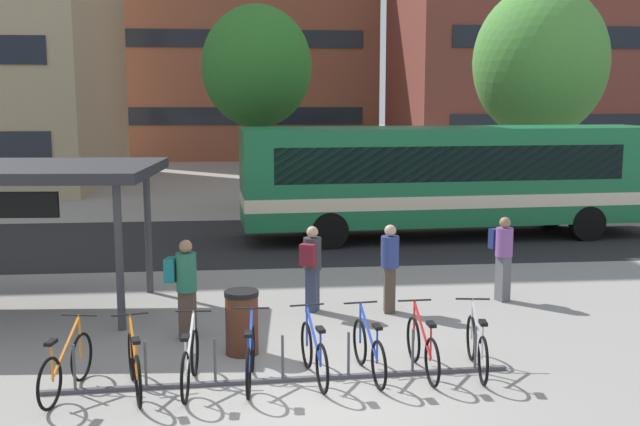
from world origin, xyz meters
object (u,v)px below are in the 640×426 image
(parked_bicycle_blue_3, at_px, (250,359))
(parked_bicycle_blue_5, at_px, (369,351))
(commuter_maroon_pack_2, at_px, (312,263))
(parked_bicycle_blue_4, at_px, (314,354))
(commuter_olive_pack_1, at_px, (390,262))
(street_tree_0, at_px, (257,67))
(commuter_teal_pack_0, at_px, (185,282))
(commuter_navy_pack_3, at_px, (503,252))
(parked_bicycle_red_6, at_px, (423,348))
(city_bus, at_px, (452,177))
(parked_bicycle_white_2, at_px, (190,362))
(street_tree_1, at_px, (540,63))
(parked_bicycle_orange_0, at_px, (66,367))
(parked_bicycle_orange_1, at_px, (135,366))
(parked_bicycle_silver_7, at_px, (477,347))
(trash_bin, at_px, (242,322))

(parked_bicycle_blue_3, relative_size, parked_bicycle_blue_5, 1.00)
(commuter_maroon_pack_2, bearing_deg, parked_bicycle_blue_4, -159.64)
(parked_bicycle_blue_3, relative_size, commuter_olive_pack_1, 1.02)
(parked_bicycle_blue_4, bearing_deg, parked_bicycle_blue_5, -93.91)
(commuter_olive_pack_1, distance_m, street_tree_0, 13.93)
(commuter_teal_pack_0, relative_size, commuter_navy_pack_3, 1.00)
(parked_bicycle_red_6, height_order, commuter_maroon_pack_2, commuter_maroon_pack_2)
(city_bus, relative_size, commuter_teal_pack_0, 7.10)
(parked_bicycle_white_2, xyz_separation_m, parked_bicycle_blue_5, (2.57, 0.22, 0.00))
(parked_bicycle_blue_4, bearing_deg, street_tree_1, -37.74)
(parked_bicycle_orange_0, bearing_deg, parked_bicycle_red_6, -75.57)
(commuter_olive_pack_1, relative_size, street_tree_0, 0.23)
(parked_bicycle_orange_1, xyz_separation_m, street_tree_1, (12.68, 17.65, 4.96))
(parked_bicycle_blue_4, bearing_deg, commuter_teal_pack_0, 36.82)
(parked_bicycle_silver_7, bearing_deg, parked_bicycle_red_6, 97.12)
(commuter_navy_pack_3, xyz_separation_m, street_tree_1, (6.03, 13.54, 4.35))
(parked_bicycle_orange_0, bearing_deg, street_tree_0, 1.21)
(city_bus, xyz_separation_m, street_tree_0, (-5.51, 5.71, 3.32))
(parked_bicycle_blue_5, bearing_deg, city_bus, -27.86)
(parked_bicycle_silver_7, relative_size, trash_bin, 1.66)
(parked_bicycle_blue_4, bearing_deg, commuter_maroon_pack_2, -11.95)
(parked_bicycle_orange_0, distance_m, commuter_navy_pack_3, 8.63)
(parked_bicycle_orange_0, relative_size, commuter_teal_pack_0, 0.99)
(trash_bin, bearing_deg, parked_bicycle_orange_0, -149.42)
(parked_bicycle_blue_3, height_order, commuter_teal_pack_0, commuter_teal_pack_0)
(city_bus, distance_m, parked_bicycle_red_6, 11.22)
(city_bus, xyz_separation_m, parked_bicycle_silver_7, (-2.54, -10.62, -1.39))
(parked_bicycle_red_6, bearing_deg, commuter_maroon_pack_2, 19.42)
(trash_bin, distance_m, street_tree_1, 20.28)
(commuter_maroon_pack_2, xyz_separation_m, trash_bin, (-1.31, -2.25, -0.43))
(parked_bicycle_orange_1, distance_m, commuter_teal_pack_0, 2.41)
(city_bus, bearing_deg, commuter_maroon_pack_2, -126.29)
(parked_bicycle_blue_3, distance_m, parked_bicycle_blue_5, 1.73)
(parked_bicycle_red_6, relative_size, trash_bin, 1.67)
(parked_bicycle_orange_1, relative_size, commuter_navy_pack_3, 0.99)
(parked_bicycle_silver_7, distance_m, street_tree_1, 19.62)
(commuter_maroon_pack_2, distance_m, street_tree_0, 13.62)
(city_bus, height_order, commuter_maroon_pack_2, city_bus)
(commuter_maroon_pack_2, distance_m, trash_bin, 2.64)
(parked_bicycle_red_6, height_order, parked_bicycle_silver_7, same)
(parked_bicycle_white_2, bearing_deg, commuter_olive_pack_1, -41.95)
(city_bus, relative_size, commuter_olive_pack_1, 7.18)
(city_bus, distance_m, parked_bicycle_blue_4, 11.89)
(trash_bin, bearing_deg, street_tree_1, 55.31)
(trash_bin, bearing_deg, parked_bicycle_white_2, -117.45)
(parked_bicycle_red_6, distance_m, street_tree_0, 17.13)
(city_bus, distance_m, parked_bicycle_blue_5, 11.53)
(parked_bicycle_blue_4, xyz_separation_m, parked_bicycle_blue_5, (0.81, 0.05, 0.00))
(parked_bicycle_blue_4, relative_size, street_tree_1, 0.21)
(parked_bicycle_orange_0, xyz_separation_m, parked_bicycle_blue_5, (4.25, 0.25, 0.00))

